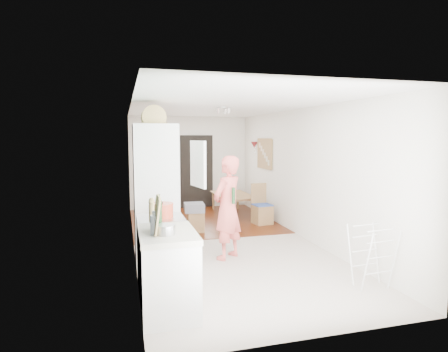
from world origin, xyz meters
name	(u,v)px	position (x,y,z in m)	size (l,w,h in m)	color
room_shell	(222,175)	(0.00, 0.00, 1.25)	(3.20, 7.00, 2.50)	silver
floor	(222,242)	(0.00, 0.00, 0.00)	(3.20, 7.00, 0.01)	#BDAD9F
wood_floor_overlay	(202,220)	(0.00, 1.85, 0.01)	(3.20, 3.30, 0.01)	#5F2106
sage_wall_panel	(136,146)	(-1.59, -2.00, 1.85)	(0.02, 3.00, 1.30)	slate
tile_splashback	(140,212)	(-1.59, -2.55, 1.15)	(0.02, 1.90, 0.50)	black
doorway_recess	(197,172)	(0.20, 3.48, 1.00)	(0.90, 0.04, 2.00)	black
base_cabinet	(168,274)	(-1.30, -2.55, 0.43)	(0.60, 0.90, 0.86)	white
worktop	(167,234)	(-1.30, -2.55, 0.89)	(0.62, 0.92, 0.06)	beige
range_cooker	(161,253)	(-1.30, -1.80, 0.44)	(0.60, 0.60, 0.88)	white
cooker_top	(161,219)	(-1.30, -1.80, 0.90)	(0.60, 0.60, 0.04)	#B5B5B8
fridge_housing	(156,194)	(-1.27, -0.78, 1.07)	(0.66, 0.66, 2.15)	white
fridge_door	(198,164)	(-0.66, -1.08, 1.55)	(0.56, 0.04, 0.70)	white
fridge_interior	(175,163)	(-0.96, -0.78, 1.55)	(0.02, 0.52, 0.66)	white
pinboard	(265,154)	(1.58, 1.90, 1.55)	(0.03, 0.90, 0.70)	tan
pinboard_frame	(264,154)	(1.57, 1.90, 1.55)	(0.01, 0.94, 0.74)	#916641
wall_sconce	(254,145)	(1.54, 2.55, 1.75)	(0.18, 0.18, 0.16)	maroon
person	(227,198)	(-0.16, -0.94, 0.98)	(0.72, 0.47, 1.96)	#DF5D54
dining_table	(234,206)	(0.92, 2.28, 0.22)	(1.27, 0.71, 0.45)	#916641
dining_chair	(262,204)	(1.23, 1.13, 0.45)	(0.38, 0.38, 0.91)	#916641
stool	(196,222)	(-0.34, 0.83, 0.21)	(0.32, 0.32, 0.43)	#916641
grey_drape	(194,208)	(-0.37, 0.84, 0.51)	(0.40, 0.40, 0.18)	gray
drying_rack	(372,257)	(1.34, -2.56, 0.41)	(0.42, 0.38, 0.81)	white
bread_bin	(153,118)	(-1.28, -0.77, 2.25)	(0.38, 0.36, 0.20)	tan
red_casserole	(161,210)	(-1.29, -1.80, 1.01)	(0.31, 0.31, 0.18)	#C33F24
steel_pan	(166,230)	(-1.33, -2.68, 0.97)	(0.21, 0.21, 0.11)	#B5B5B8
held_bottle	(233,196)	(-0.11, -1.10, 1.05)	(0.06, 0.06, 0.26)	#1A3D1B
bottle_a	(159,213)	(-1.36, -2.28, 1.07)	(0.07, 0.07, 0.30)	#1A3D1B
bottle_b	(159,217)	(-1.38, -2.39, 1.05)	(0.06, 0.06, 0.27)	#1A3D1B
bottle_c	(154,225)	(-1.45, -2.65, 1.02)	(0.08, 0.08, 0.21)	beige
pepper_mill_front	(152,212)	(-1.43, -2.04, 1.04)	(0.06, 0.06, 0.24)	tan
pepper_mill_back	(151,213)	(-1.43, -2.05, 1.03)	(0.06, 0.06, 0.22)	tan
chopping_boards	(157,215)	(-1.42, -2.61, 1.13)	(0.04, 0.30, 0.41)	tan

